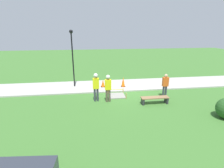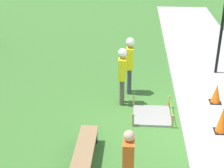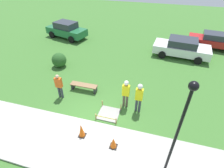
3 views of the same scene
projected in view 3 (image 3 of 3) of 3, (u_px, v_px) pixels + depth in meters
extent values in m
plane|color=#3D702D|center=(91.00, 122.00, 9.28)|extent=(60.00, 60.00, 0.00)
cube|color=#ADAAA3|center=(79.00, 146.00, 8.06)|extent=(28.00, 3.07, 0.10)
cube|color=gray|center=(109.00, 114.00, 9.71)|extent=(1.11, 1.08, 0.06)
cube|color=tan|center=(96.00, 117.00, 9.31)|extent=(0.05, 0.05, 0.40)
cube|color=tan|center=(116.00, 121.00, 9.07)|extent=(0.05, 0.05, 0.40)
cube|color=tan|center=(102.00, 103.00, 10.15)|extent=(0.05, 0.05, 0.40)
cube|color=tan|center=(121.00, 107.00, 9.90)|extent=(0.05, 0.05, 0.40)
cube|color=yellow|center=(106.00, 118.00, 9.13)|extent=(1.11, 0.00, 0.04)
cube|color=black|center=(82.00, 135.00, 8.46)|extent=(0.34, 0.34, 0.02)
cone|color=orange|center=(81.00, 130.00, 8.22)|extent=(0.29, 0.29, 0.76)
cube|color=black|center=(113.00, 146.00, 7.97)|extent=(0.34, 0.34, 0.02)
cone|color=orange|center=(113.00, 142.00, 7.79)|extent=(0.29, 0.29, 0.57)
cube|color=#2D2D33|center=(73.00, 86.00, 11.52)|extent=(0.12, 0.40, 0.39)
cube|color=#2D2D33|center=(95.00, 90.00, 11.18)|extent=(0.12, 0.40, 0.39)
cube|color=olive|center=(84.00, 85.00, 11.21)|extent=(1.76, 0.44, 0.06)
cylinder|color=#383D47|center=(136.00, 105.00, 9.70)|extent=(0.14, 0.14, 0.87)
cylinder|color=#383D47|center=(140.00, 106.00, 9.66)|extent=(0.14, 0.14, 0.87)
cube|color=yellow|center=(139.00, 94.00, 9.21)|extent=(0.40, 0.22, 0.69)
sphere|color=#A37A5B|center=(140.00, 87.00, 8.94)|extent=(0.24, 0.24, 0.24)
sphere|color=white|center=(140.00, 86.00, 8.90)|extent=(0.27, 0.27, 0.27)
cylinder|color=brown|center=(124.00, 100.00, 10.03)|extent=(0.14, 0.14, 0.84)
cylinder|color=brown|center=(127.00, 101.00, 10.00)|extent=(0.14, 0.14, 0.84)
cube|color=yellow|center=(126.00, 90.00, 9.57)|extent=(0.40, 0.22, 0.66)
sphere|color=#A37A5B|center=(126.00, 84.00, 9.30)|extent=(0.23, 0.23, 0.23)
sphere|color=white|center=(126.00, 83.00, 9.27)|extent=(0.26, 0.26, 0.26)
cylinder|color=#383D47|center=(59.00, 92.00, 10.70)|extent=(0.14, 0.14, 0.80)
cylinder|color=#383D47|center=(62.00, 92.00, 10.66)|extent=(0.14, 0.14, 0.80)
cube|color=#E55B1E|center=(58.00, 82.00, 10.25)|extent=(0.40, 0.22, 0.63)
sphere|color=tan|center=(57.00, 76.00, 10.00)|extent=(0.22, 0.22, 0.22)
cylinder|color=black|center=(176.00, 138.00, 5.87)|extent=(0.10, 0.10, 4.18)
sphere|color=black|center=(194.00, 86.00, 4.57)|extent=(0.28, 0.28, 0.28)
cube|color=white|center=(181.00, 49.00, 14.99)|extent=(4.77, 2.38, 0.67)
cube|color=#2D333D|center=(183.00, 42.00, 14.62)|extent=(2.45, 1.93, 0.57)
cylinder|color=black|center=(198.00, 51.00, 15.51)|extent=(0.64, 0.30, 0.62)
cylinder|color=black|center=(198.00, 61.00, 14.04)|extent=(0.64, 0.30, 0.62)
cylinder|color=black|center=(165.00, 46.00, 16.34)|extent=(0.64, 0.30, 0.62)
cylinder|color=black|center=(162.00, 55.00, 14.88)|extent=(0.64, 0.30, 0.62)
cube|color=#236B3D|center=(67.00, 31.00, 18.40)|extent=(4.60, 2.72, 0.71)
cube|color=#2D333D|center=(66.00, 25.00, 18.01)|extent=(2.46, 2.00, 0.60)
cylinder|color=black|center=(82.00, 34.00, 18.67)|extent=(0.72, 0.40, 0.69)
cylinder|color=black|center=(71.00, 40.00, 17.47)|extent=(0.72, 0.40, 0.69)
cylinder|color=black|center=(63.00, 30.00, 19.75)|extent=(0.72, 0.40, 0.69)
cylinder|color=black|center=(52.00, 35.00, 18.54)|extent=(0.72, 0.40, 0.69)
cube|color=red|center=(215.00, 42.00, 16.26)|extent=(4.92, 2.29, 0.59)
cube|color=#2D333D|center=(217.00, 36.00, 15.94)|extent=(2.54, 1.79, 0.50)
cylinder|color=black|center=(198.00, 39.00, 17.53)|extent=(0.72, 0.33, 0.70)
cylinder|color=black|center=(197.00, 46.00, 16.27)|extent=(0.72, 0.33, 0.70)
sphere|color=#285623|center=(59.00, 60.00, 13.61)|extent=(1.12, 1.12, 1.12)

